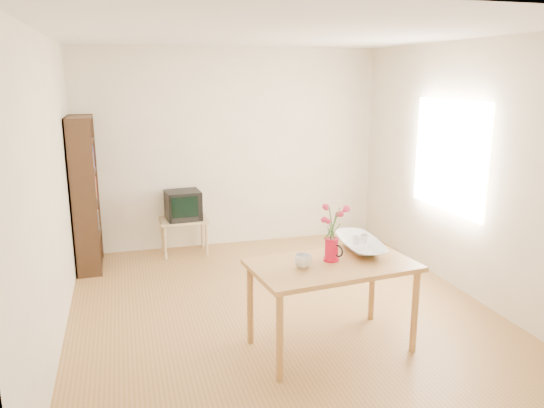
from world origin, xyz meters
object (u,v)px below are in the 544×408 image
object	(u,v)px
table	(332,273)
mug	(303,261)
pitcher	(331,250)
bowl	(361,223)
television	(183,204)

from	to	relation	value
table	mug	xyz separation A→B (m)	(-0.27, -0.03, 0.14)
pitcher	bowl	size ratio (longest dim) A/B	0.39
pitcher	television	world-z (taller)	pitcher
mug	table	bearing A→B (deg)	162.81
pitcher	mug	size ratio (longest dim) A/B	1.43
bowl	television	xyz separation A→B (m)	(-1.27, 2.52, -0.34)
mug	bowl	bearing A→B (deg)	-177.39
table	bowl	xyz separation A→B (m)	(0.37, 0.28, 0.32)
mug	television	xyz separation A→B (m)	(-0.63, 2.83, -0.16)
bowl	pitcher	bearing A→B (deg)	-148.66
table	television	distance (m)	2.94
table	television	bearing A→B (deg)	101.39
mug	bowl	distance (m)	0.73
pitcher	mug	bearing A→B (deg)	170.45
pitcher	mug	xyz separation A→B (m)	(-0.28, -0.09, -0.03)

